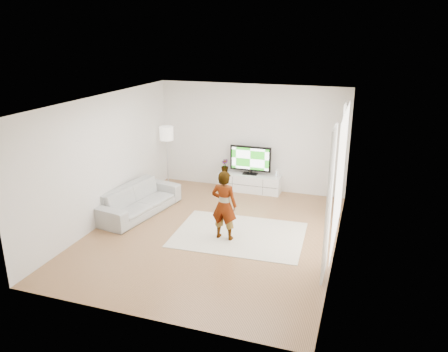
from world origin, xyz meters
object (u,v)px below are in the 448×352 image
(media_console, at_px, (250,183))
(television, at_px, (250,159))
(player, at_px, (224,205))
(floor_lamp, at_px, (167,136))
(rug, at_px, (239,235))
(sofa, at_px, (138,200))

(media_console, bearing_deg, television, 90.00)
(player, distance_m, floor_lamp, 3.67)
(player, bearing_deg, floor_lamp, -43.27)
(television, xyz_separation_m, rug, (0.50, -2.66, -0.87))
(media_console, height_order, sofa, sofa)
(rug, relative_size, player, 1.83)
(player, xyz_separation_m, floor_lamp, (-2.50, 2.61, 0.66))
(sofa, distance_m, floor_lamp, 2.26)
(television, height_order, rug, television)
(television, bearing_deg, floor_lamp, -172.01)
(media_console, relative_size, rug, 0.62)
(floor_lamp, bearing_deg, television, 7.99)
(rug, relative_size, sofa, 1.18)
(television, xyz_separation_m, floor_lamp, (-2.25, -0.32, 0.52))
(rug, bearing_deg, media_console, 100.65)
(sofa, bearing_deg, rug, -88.09)
(media_console, xyz_separation_m, sofa, (-2.06, -2.27, 0.10))
(player, bearing_deg, sofa, -12.11)
(media_console, xyz_separation_m, television, (-0.00, 0.03, 0.64))
(television, distance_m, sofa, 3.13)
(player, height_order, floor_lamp, floor_lamp)
(rug, height_order, sofa, sofa)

